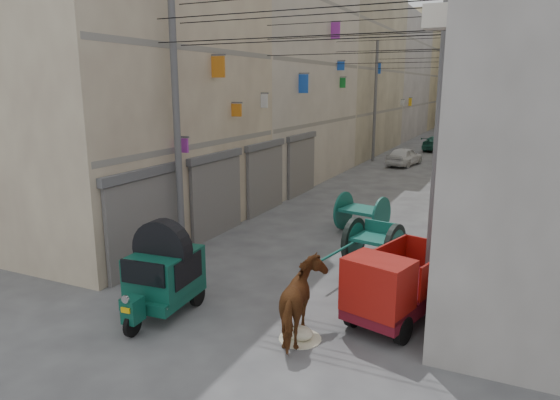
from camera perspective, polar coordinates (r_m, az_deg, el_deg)
The scene contains 16 objects.
ground at distance 9.22m, azimuth -15.10°, elevation -20.99°, with size 140.00×140.00×0.00m, color #424245.
building_row_left at distance 41.97m, azimuth 7.15°, elevation 14.71°, with size 8.00×62.00×14.00m.
end_cap_building at distance 71.90m, azimuth 21.67°, elevation 13.17°, with size 22.00×10.00×13.00m, color #B5AA8E.
shutters_left at distance 18.81m, azimuth -4.17°, elevation 1.90°, with size 0.18×14.40×2.88m.
signboards at distance 27.89m, azimuth 14.66°, elevation 9.12°, with size 8.22×40.52×5.67m.
utility_poles at distance 23.31m, azimuth 12.57°, elevation 9.97°, with size 7.40×22.20×8.00m.
overhead_cables at distance 20.83m, azimuth 11.28°, elevation 17.34°, with size 7.40×22.52×1.12m.
auto_rickshaw at distance 11.67m, azimuth -13.18°, elevation -7.98°, with size 1.49×2.41×1.67m.
tonga_cart at distance 14.50m, azimuth 10.64°, elevation -4.85°, with size 1.61×3.15×1.35m.
mini_truck at distance 11.16m, azimuth 12.84°, elevation -9.94°, with size 2.07×3.22×1.67m.
second_cart at distance 17.81m, azimuth 9.37°, elevation -1.38°, with size 1.79×1.65×1.37m.
feed_sack at distance 10.57m, azimuth 2.32°, elevation -14.94°, with size 0.55×0.44×0.27m, color beige.
horse at distance 10.34m, azimuth 2.66°, elevation -11.57°, with size 0.85×1.88×1.58m, color brown.
distant_car_white at distance 33.52m, azimuth 14.03°, elevation 4.86°, with size 1.42×3.52×1.20m, color silver.
distant_car_grey at distance 36.33m, azimuth 19.57°, elevation 5.08°, with size 1.25×3.60×1.19m, color slate.
distant_car_green at distance 42.10m, azimuth 17.73°, elevation 6.20°, with size 1.67×4.11×1.19m, color #1E594C.
Camera 1 is at (5.16, -5.70, 5.07)m, focal length 32.00 mm.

